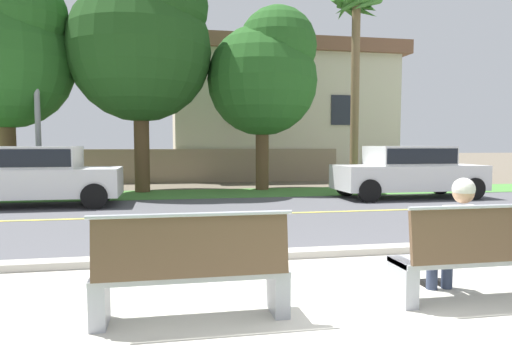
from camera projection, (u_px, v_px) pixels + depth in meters
ground_plane at (231, 206)px, 12.10m from camera, size 140.00×140.00×0.00m
sidewalk_pavement at (336, 304)px, 4.66m from camera, size 44.00×3.60×0.01m
curb_edge at (287, 254)px, 6.56m from camera, size 44.00×0.30×0.11m
street_asphalt at (240, 215)px, 10.63m from camera, size 52.00×8.00×0.01m
road_centre_line at (240, 214)px, 10.63m from camera, size 48.00×0.14×0.01m
far_verge_grass at (218, 193)px, 15.21m from camera, size 48.00×2.80×0.02m
bench_left at (192, 273)px, 4.15m from camera, size 1.74×0.48×1.01m
bench_right at (480, 258)px, 4.69m from camera, size 1.74×0.48×1.01m
seated_person_white at (456, 233)px, 4.81m from camera, size 0.52×0.68×1.25m
car_white_near at (33, 173)px, 11.97m from camera, size 4.30×1.86×1.54m
car_white_far at (408, 169)px, 13.94m from camera, size 4.30×1.86×1.54m
streetlamp at (37, 63)px, 13.71m from camera, size 0.24×2.10×6.92m
shade_tree_far_left at (8, 50)px, 14.43m from camera, size 4.17×4.17×6.88m
shade_tree_left at (144, 39)px, 15.23m from camera, size 4.66×4.66×7.69m
shade_tree_centre at (266, 72)px, 16.12m from camera, size 3.79×3.79×6.25m
palm_tree_tall at (356, 27)px, 17.79m from camera, size 2.09×1.98×7.50m
garden_wall at (186, 166)px, 19.55m from camera, size 13.00×0.36×1.40m
house_across_street at (276, 113)px, 23.35m from camera, size 10.86×6.91×6.23m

